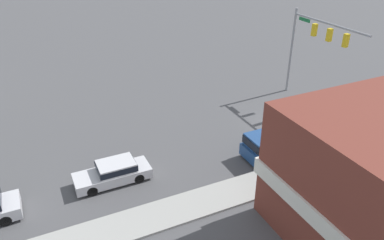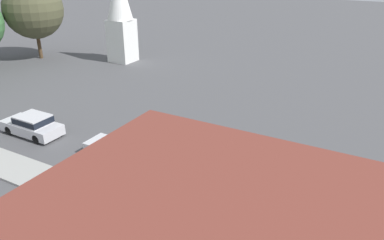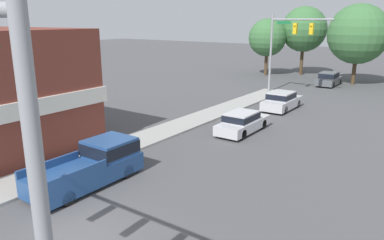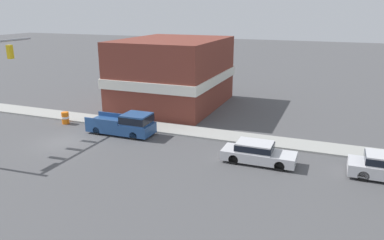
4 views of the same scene
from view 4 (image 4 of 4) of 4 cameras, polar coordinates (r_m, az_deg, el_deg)
ground_plane at (r=30.37m, az=-18.84°, el=-3.19°), size 200.00×200.00×0.00m
sidewalk_curb at (r=34.63m, az=-12.87°, el=-0.15°), size 2.40×60.00×0.14m
car_lead at (r=25.13m, az=9.89°, el=-4.86°), size 1.78×4.82×1.42m
pickup_truck_parked at (r=30.60m, az=-10.00°, el=-0.59°), size 2.04×5.49×1.83m
construction_barrel at (r=34.95m, az=-18.74°, el=0.32°), size 0.65×0.65×1.05m
corner_brick_building at (r=38.97m, az=-2.90°, el=7.14°), size 12.42×9.79×6.87m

